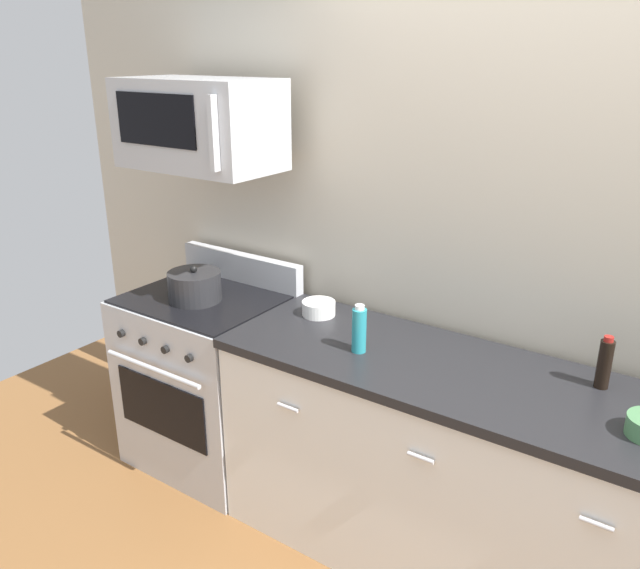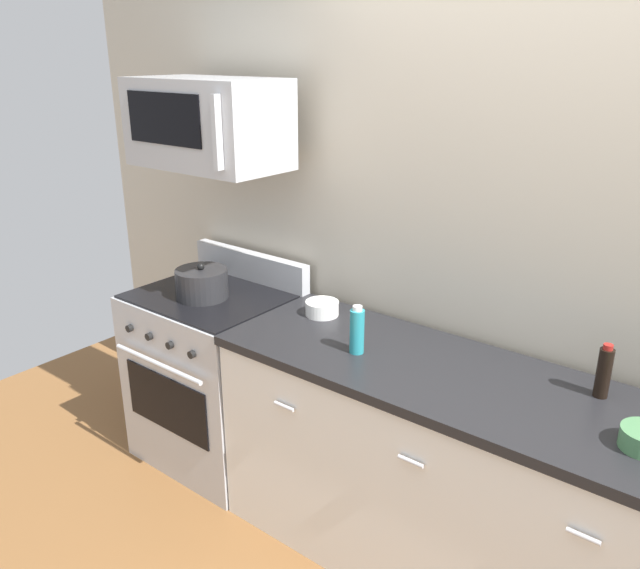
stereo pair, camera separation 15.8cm
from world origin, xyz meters
name	(u,v)px [view 1 (the left image)]	position (x,y,z in m)	size (l,w,h in m)	color
back_wall	(585,250)	(0.00, 0.41, 1.35)	(5.63, 0.10, 2.70)	beige
counter_unit	(524,500)	(0.00, 0.00, 0.46)	(2.54, 0.66, 0.92)	white
range_oven	(209,378)	(-1.65, 0.00, 0.47)	(0.76, 0.69, 1.07)	#B7BABF
microwave	(199,124)	(-1.65, 0.05, 1.75)	(0.74, 0.44, 0.40)	#B7BABF
bottle_dish_soap	(359,330)	(-0.71, -0.07, 1.02)	(0.06, 0.06, 0.20)	teal
bottle_soy_sauce_dark	(605,363)	(0.17, 0.18, 1.02)	(0.05, 0.05, 0.20)	black
bowl_white_ceramic	(319,308)	(-1.05, 0.14, 0.95)	(0.15, 0.15, 0.07)	white
stockpot	(195,286)	(-1.65, -0.05, 0.99)	(0.26, 0.26, 0.18)	#262628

